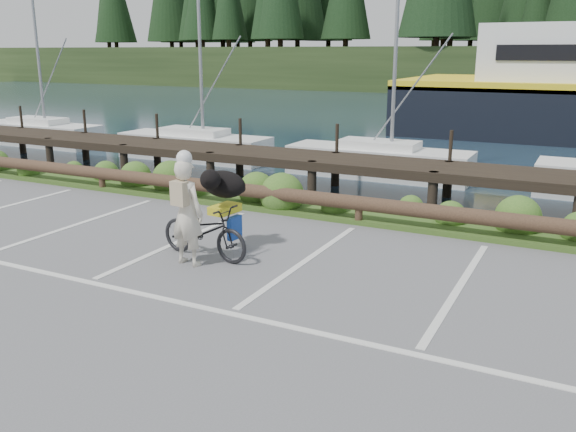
# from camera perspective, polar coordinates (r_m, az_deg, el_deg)

# --- Properties ---
(ground) EXTENTS (72.00, 72.00, 0.00)m
(ground) POSITION_cam_1_polar(r_m,az_deg,el_deg) (8.79, -4.06, -8.15)
(ground) COLOR #59595B
(harbor_backdrop) EXTENTS (170.00, 160.00, 30.00)m
(harbor_backdrop) POSITION_cam_1_polar(r_m,az_deg,el_deg) (85.47, 24.84, 11.48)
(harbor_backdrop) COLOR #182A3A
(harbor_backdrop) RESTS_ON ground
(vegetation_strip) EXTENTS (34.00, 1.60, 0.10)m
(vegetation_strip) POSITION_cam_1_polar(r_m,az_deg,el_deg) (13.35, 7.67, 0.17)
(vegetation_strip) COLOR #3D5B21
(vegetation_strip) RESTS_ON ground
(log_rail) EXTENTS (32.00, 0.30, 0.60)m
(log_rail) POSITION_cam_1_polar(r_m,az_deg,el_deg) (12.72, 6.61, -0.78)
(log_rail) COLOR #443021
(log_rail) RESTS_ON ground
(bicycle) EXTENTS (1.86, 0.81, 0.95)m
(bicycle) POSITION_cam_1_polar(r_m,az_deg,el_deg) (10.61, -7.84, -1.40)
(bicycle) COLOR black
(bicycle) RESTS_ON ground
(cyclist) EXTENTS (0.69, 0.49, 1.79)m
(cyclist) POSITION_cam_1_polar(r_m,az_deg,el_deg) (10.19, -9.46, 0.30)
(cyclist) COLOR beige
(cyclist) RESTS_ON ground
(dog) EXTENTS (0.50, 0.89, 0.49)m
(dog) POSITION_cam_1_polar(r_m,az_deg,el_deg) (10.86, -6.00, 2.98)
(dog) COLOR black
(dog) RESTS_ON bicycle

